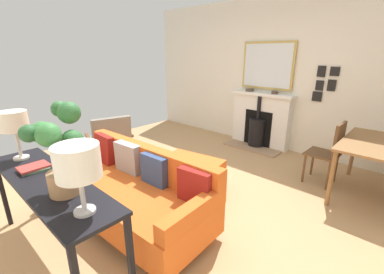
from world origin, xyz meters
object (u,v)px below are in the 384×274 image
(table_lamp_far_end, at_px, (78,163))
(sofa, at_px, (130,190))
(console_table, at_px, (49,188))
(dining_table, at_px, (377,150))
(fireplace, at_px, (260,123))
(mantel_bowl_near, at_px, (250,90))
(armchair_accent, at_px, (110,137))
(table_lamp_near_end, at_px, (14,123))
(potted_plant, at_px, (59,147))
(book_stack, at_px, (35,168))
(dining_chair_near_fireplace, at_px, (330,149))
(mantel_bowl_far, at_px, (275,93))
(ottoman, at_px, (190,172))

(table_lamp_far_end, bearing_deg, sofa, -139.21)
(console_table, height_order, table_lamp_far_end, table_lamp_far_end)
(dining_table, bearing_deg, fireplace, -111.85)
(mantel_bowl_near, relative_size, dining_table, 0.14)
(armchair_accent, bearing_deg, fireplace, 149.12)
(fireplace, distance_m, sofa, 3.06)
(table_lamp_near_end, bearing_deg, potted_plant, 91.45)
(table_lamp_far_end, relative_size, book_stack, 1.87)
(potted_plant, height_order, dining_chair_near_fireplace, potted_plant)
(fireplace, relative_size, book_stack, 4.79)
(console_table, distance_m, book_stack, 0.30)
(fireplace, height_order, book_stack, fireplace)
(table_lamp_far_end, bearing_deg, potted_plant, -94.15)
(sofa, relative_size, table_lamp_near_end, 4.27)
(armchair_accent, xyz_separation_m, book_stack, (1.46, 1.25, 0.34))
(mantel_bowl_far, distance_m, ottoman, 2.34)
(table_lamp_near_end, bearing_deg, sofa, 139.73)
(table_lamp_near_end, height_order, potted_plant, potted_plant)
(ottoman, relative_size, potted_plant, 1.31)
(dining_table, bearing_deg, potted_plant, -27.00)
(sofa, xyz_separation_m, dining_table, (-2.26, 1.86, 0.30))
(book_stack, bearing_deg, console_table, 90.38)
(mantel_bowl_near, xyz_separation_m, table_lamp_far_end, (3.85, 1.06, 0.05))
(table_lamp_near_end, relative_size, table_lamp_far_end, 1.01)
(potted_plant, bearing_deg, console_table, -85.58)
(fireplace, height_order, mantel_bowl_far, mantel_bowl_far)
(potted_plant, bearing_deg, mantel_bowl_far, -176.98)
(console_table, bearing_deg, potted_plant, 94.42)
(sofa, distance_m, dining_table, 2.95)
(mantel_bowl_near, distance_m, ottoman, 2.38)
(potted_plant, distance_m, book_stack, 0.69)
(dining_table, height_order, dining_chair_near_fireplace, dining_chair_near_fireplace)
(potted_plant, relative_size, dining_chair_near_fireplace, 0.75)
(mantel_bowl_near, distance_m, table_lamp_near_end, 3.86)
(ottoman, bearing_deg, book_stack, -11.33)
(sofa, distance_m, dining_chair_near_fireplace, 2.65)
(table_lamp_far_end, relative_size, dining_chair_near_fireplace, 0.52)
(mantel_bowl_near, height_order, console_table, mantel_bowl_near)
(table_lamp_far_end, distance_m, dining_chair_near_fireplace, 3.17)
(table_lamp_near_end, relative_size, book_stack, 1.90)
(console_table, bearing_deg, table_lamp_far_end, 90.00)
(mantel_bowl_far, height_order, table_lamp_near_end, table_lamp_near_end)
(ottoman, xyz_separation_m, console_table, (1.66, -0.05, 0.43))
(table_lamp_near_end, distance_m, table_lamp_far_end, 1.33)
(fireplace, xyz_separation_m, mantel_bowl_far, (-0.02, 0.23, 0.60))
(potted_plant, bearing_deg, dining_table, 153.00)
(potted_plant, bearing_deg, table_lamp_far_end, 85.85)
(potted_plant, bearing_deg, fireplace, -173.52)
(ottoman, height_order, console_table, console_table)
(fireplace, height_order, table_lamp_far_end, table_lamp_far_end)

